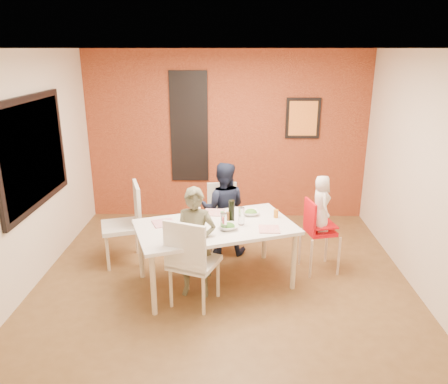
{
  "coord_description": "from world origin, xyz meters",
  "views": [
    {
      "loc": [
        0.11,
        -4.7,
        2.7
      ],
      "look_at": [
        0.0,
        0.3,
        1.05
      ],
      "focal_mm": 35.0,
      "sensor_mm": 36.0,
      "label": 1
    }
  ],
  "objects_px": {
    "chair_far": "(223,212)",
    "child_near": "(195,243)",
    "high_chair": "(317,229)",
    "dining_table": "(215,231)",
    "chair_left": "(128,219)",
    "chair_near": "(190,259)",
    "child_far": "(223,208)",
    "wine_bottle": "(231,211)",
    "paper_towel_roll": "(196,218)",
    "toddler": "(321,203)"
  },
  "relations": [
    {
      "from": "dining_table",
      "to": "chair_left",
      "type": "distance_m",
      "value": 1.28
    },
    {
      "from": "child_near",
      "to": "dining_table",
      "type": "bearing_deg",
      "value": 56.87
    },
    {
      "from": "wine_bottle",
      "to": "chair_far",
      "type": "bearing_deg",
      "value": 97.28
    },
    {
      "from": "high_chair",
      "to": "child_near",
      "type": "distance_m",
      "value": 1.59
    },
    {
      "from": "child_far",
      "to": "child_near",
      "type": "bearing_deg",
      "value": 78.54
    },
    {
      "from": "dining_table",
      "to": "child_far",
      "type": "relative_size",
      "value": 1.58
    },
    {
      "from": "dining_table",
      "to": "child_near",
      "type": "bearing_deg",
      "value": -129.37
    },
    {
      "from": "dining_table",
      "to": "wine_bottle",
      "type": "distance_m",
      "value": 0.29
    },
    {
      "from": "chair_far",
      "to": "wine_bottle",
      "type": "bearing_deg",
      "value": -91.32
    },
    {
      "from": "chair_far",
      "to": "toddler",
      "type": "distance_m",
      "value": 1.48
    },
    {
      "from": "high_chair",
      "to": "toddler",
      "type": "relative_size",
      "value": 1.35
    },
    {
      "from": "dining_table",
      "to": "toddler",
      "type": "bearing_deg",
      "value": 15.8
    },
    {
      "from": "wine_bottle",
      "to": "paper_towel_roll",
      "type": "distance_m",
      "value": 0.44
    },
    {
      "from": "dining_table",
      "to": "wine_bottle",
      "type": "relative_size",
      "value": 7.47
    },
    {
      "from": "dining_table",
      "to": "chair_far",
      "type": "xyz_separation_m",
      "value": [
        0.06,
        1.09,
        -0.18
      ]
    },
    {
      "from": "chair_far",
      "to": "child_near",
      "type": "height_order",
      "value": "child_near"
    },
    {
      "from": "chair_left",
      "to": "wine_bottle",
      "type": "distance_m",
      "value": 1.44
    },
    {
      "from": "chair_near",
      "to": "child_far",
      "type": "height_order",
      "value": "child_far"
    },
    {
      "from": "chair_left",
      "to": "dining_table",
      "type": "bearing_deg",
      "value": 46.43
    },
    {
      "from": "dining_table",
      "to": "child_far",
      "type": "distance_m",
      "value": 0.85
    },
    {
      "from": "chair_far",
      "to": "child_far",
      "type": "relative_size",
      "value": 0.7
    },
    {
      "from": "child_near",
      "to": "wine_bottle",
      "type": "bearing_deg",
      "value": 48.52
    },
    {
      "from": "toddler",
      "to": "chair_far",
      "type": "bearing_deg",
      "value": 50.38
    },
    {
      "from": "high_chair",
      "to": "wine_bottle",
      "type": "bearing_deg",
      "value": 90.01
    },
    {
      "from": "high_chair",
      "to": "wine_bottle",
      "type": "distance_m",
      "value": 1.14
    },
    {
      "from": "wine_bottle",
      "to": "chair_left",
      "type": "bearing_deg",
      "value": 161.56
    },
    {
      "from": "dining_table",
      "to": "high_chair",
      "type": "distance_m",
      "value": 1.31
    },
    {
      "from": "chair_near",
      "to": "child_far",
      "type": "distance_m",
      "value": 1.39
    },
    {
      "from": "chair_far",
      "to": "child_near",
      "type": "relative_size",
      "value": 0.7
    },
    {
      "from": "dining_table",
      "to": "chair_far",
      "type": "bearing_deg",
      "value": 86.92
    },
    {
      "from": "chair_near",
      "to": "toddler",
      "type": "xyz_separation_m",
      "value": [
        1.52,
        0.87,
        0.33
      ]
    },
    {
      "from": "child_far",
      "to": "wine_bottle",
      "type": "xyz_separation_m",
      "value": [
        0.11,
        -0.75,
        0.24
      ]
    },
    {
      "from": "child_far",
      "to": "high_chair",
      "type": "bearing_deg",
      "value": 159.95
    },
    {
      "from": "chair_near",
      "to": "wine_bottle",
      "type": "xyz_separation_m",
      "value": [
        0.43,
        0.61,
        0.31
      ]
    },
    {
      "from": "chair_near",
      "to": "wine_bottle",
      "type": "distance_m",
      "value": 0.81
    },
    {
      "from": "chair_far",
      "to": "child_near",
      "type": "bearing_deg",
      "value": -109.95
    },
    {
      "from": "dining_table",
      "to": "paper_towel_roll",
      "type": "relative_size",
      "value": 8.17
    },
    {
      "from": "high_chair",
      "to": "child_near",
      "type": "xyz_separation_m",
      "value": [
        -1.47,
        -0.61,
        0.07
      ]
    },
    {
      "from": "dining_table",
      "to": "high_chair",
      "type": "xyz_separation_m",
      "value": [
        1.25,
        0.35,
        -0.12
      ]
    },
    {
      "from": "chair_left",
      "to": "child_near",
      "type": "height_order",
      "value": "child_near"
    },
    {
      "from": "chair_far",
      "to": "high_chair",
      "type": "distance_m",
      "value": 1.41
    },
    {
      "from": "dining_table",
      "to": "child_near",
      "type": "xyz_separation_m",
      "value": [
        -0.21,
        -0.26,
        -0.04
      ]
    },
    {
      "from": "child_near",
      "to": "child_far",
      "type": "distance_m",
      "value": 1.15
    },
    {
      "from": "paper_towel_roll",
      "to": "child_far",
      "type": "bearing_deg",
      "value": 73.0
    },
    {
      "from": "chair_far",
      "to": "paper_towel_roll",
      "type": "relative_size",
      "value": 3.62
    },
    {
      "from": "dining_table",
      "to": "chair_left",
      "type": "xyz_separation_m",
      "value": [
        -1.16,
        0.55,
        -0.09
      ]
    },
    {
      "from": "chair_near",
      "to": "high_chair",
      "type": "distance_m",
      "value": 1.73
    },
    {
      "from": "child_far",
      "to": "toddler",
      "type": "bearing_deg",
      "value": 160.75
    },
    {
      "from": "child_near",
      "to": "chair_near",
      "type": "bearing_deg",
      "value": -91.38
    },
    {
      "from": "wine_bottle",
      "to": "chair_near",
      "type": "bearing_deg",
      "value": -125.33
    }
  ]
}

